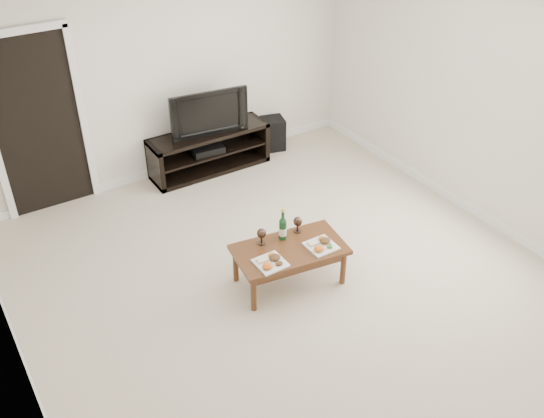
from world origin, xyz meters
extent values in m
plane|color=#C4B49D|center=(0.00, 0.00, 0.00)|extent=(5.50, 5.50, 0.00)
cube|color=silver|center=(0.00, 2.77, 1.30)|extent=(5.00, 0.04, 2.60)
cube|color=white|center=(0.00, 0.00, 2.62)|extent=(5.00, 5.50, 0.04)
cube|color=black|center=(-1.55, 2.73, 1.02)|extent=(0.90, 0.02, 2.05)
cube|color=black|center=(0.39, 2.50, 0.28)|extent=(1.56, 0.45, 0.55)
imported|color=black|center=(0.39, 2.50, 0.83)|extent=(1.00, 0.26, 0.57)
cube|color=black|center=(0.35, 2.48, 0.33)|extent=(0.43, 0.34, 0.08)
cube|color=black|center=(1.40, 2.57, 0.22)|extent=(0.36, 0.36, 0.44)
cube|color=#512A16|center=(0.02, 0.08, 0.21)|extent=(1.15, 0.74, 0.42)
cube|color=white|center=(-0.27, -0.03, 0.45)|extent=(0.27, 0.27, 0.07)
cube|color=white|center=(0.28, -0.07, 0.45)|extent=(0.27, 0.27, 0.07)
cylinder|color=#103C1B|center=(0.04, 0.25, 0.59)|extent=(0.07, 0.07, 0.35)
camera|label=1|loc=(-2.61, -3.75, 3.97)|focal=40.00mm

